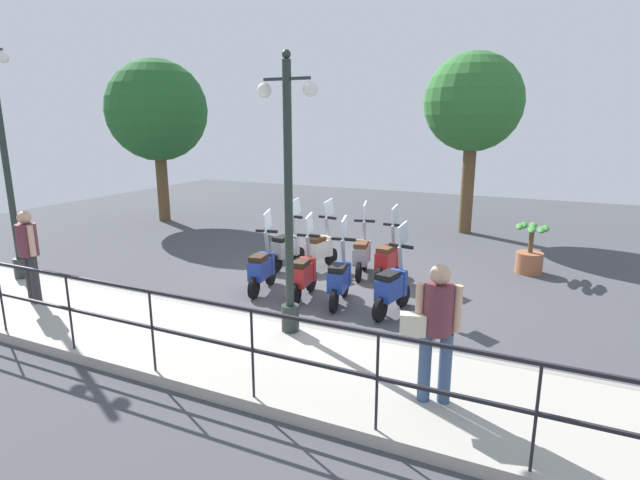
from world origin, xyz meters
name	(u,v)px	position (x,y,z in m)	size (l,w,h in m)	color
ground_plane	(339,290)	(0.00, 0.00, 0.00)	(28.00, 28.00, 0.00)	#424247
promenade_walkway	(250,353)	(-3.15, 0.00, 0.07)	(2.20, 20.00, 0.15)	#A39E93
fence_railing	(199,324)	(-4.20, 0.00, 0.90)	(0.04, 16.03, 1.07)	black
lamp_post_near	(289,216)	(-2.40, -0.23, 1.89)	(0.26, 0.90, 3.97)	#232D28
lamp_post_far	(7,173)	(-2.40, 5.86, 2.23)	(0.26, 0.90, 4.65)	#232D28
pedestrian_with_bag	(435,323)	(-3.43, -2.57, 1.08)	(0.41, 0.63, 1.59)	#384C70
pedestrian_distant	(29,249)	(-3.19, 4.37, 1.08)	(0.40, 0.47, 1.59)	#28282D
tree_large	(157,111)	(3.91, 7.85, 3.49)	(3.12, 3.12, 5.07)	brown
tree_distant	(473,104)	(6.27, -1.36, 3.66)	(2.71, 2.71, 5.05)	brown
potted_palm	(530,253)	(2.76, -3.27, 0.45)	(1.06, 0.66, 1.05)	#9E5B3D
scooter_near_0	(392,286)	(-0.75, -1.29, 0.48)	(1.22, 0.48, 1.54)	black
scooter_near_1	(340,278)	(-0.70, -0.31, 0.48)	(1.23, 0.47, 1.54)	black
scooter_near_2	(303,273)	(-0.71, 0.41, 0.48)	(1.23, 0.44, 1.54)	black
scooter_near_3	(262,267)	(-0.71, 1.29, 0.48)	(1.23, 0.46, 1.54)	black
scooter_far_0	(388,259)	(0.88, -0.69, 0.48)	(1.23, 0.44, 1.54)	black
scooter_far_1	(362,254)	(1.04, -0.08, 0.48)	(1.22, 0.49, 1.54)	black
scooter_far_2	(320,248)	(1.06, 0.90, 0.48)	(1.22, 0.48, 1.54)	black
scooter_far_3	(287,247)	(0.83, 1.61, 0.48)	(1.23, 0.46, 1.54)	black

